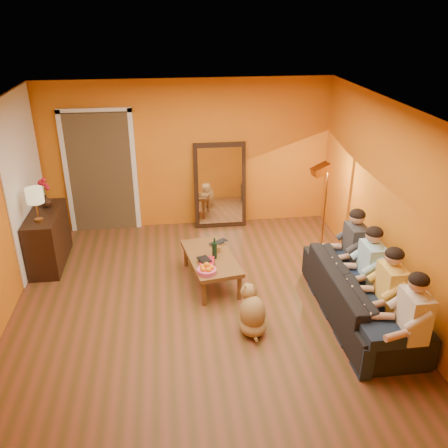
{
  "coord_description": "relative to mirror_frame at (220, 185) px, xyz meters",
  "views": [
    {
      "loc": [
        -0.38,
        -5.23,
        3.7
      ],
      "look_at": [
        0.35,
        0.5,
        1.0
      ],
      "focal_mm": 38.0,
      "sensor_mm": 36.0,
      "label": 1
    }
  ],
  "objects": [
    {
      "name": "room_shell",
      "position": [
        -0.55,
        -2.26,
        0.54
      ],
      "size": [
        5.0,
        5.5,
        2.6
      ],
      "color": "brown",
      "rests_on": "ground"
    },
    {
      "name": "white_accent",
      "position": [
        -3.04,
        -0.88,
        0.54
      ],
      "size": [
        0.02,
        1.9,
        2.58
      ],
      "primitive_type": "cube",
      "color": "white",
      "rests_on": "wall_left"
    },
    {
      "name": "doorway_recess",
      "position": [
        -2.05,
        0.2,
        0.29
      ],
      "size": [
        1.06,
        0.3,
        2.1
      ],
      "primitive_type": "cube",
      "color": "#3F2D19",
      "rests_on": "floor"
    },
    {
      "name": "door_jamb_left",
      "position": [
        -2.62,
        0.08,
        0.29
      ],
      "size": [
        0.08,
        0.06,
        2.2
      ],
      "primitive_type": "cube",
      "color": "white",
      "rests_on": "wall_back"
    },
    {
      "name": "door_jamb_right",
      "position": [
        -1.48,
        0.08,
        0.29
      ],
      "size": [
        0.08,
        0.06,
        2.2
      ],
      "primitive_type": "cube",
      "color": "white",
      "rests_on": "wall_back"
    },
    {
      "name": "door_header",
      "position": [
        -2.05,
        0.08,
        1.36
      ],
      "size": [
        1.22,
        0.06,
        0.08
      ],
      "primitive_type": "cube",
      "color": "white",
      "rests_on": "wall_back"
    },
    {
      "name": "mirror_frame",
      "position": [
        0.0,
        0.0,
        0.0
      ],
      "size": [
        0.92,
        0.27,
        1.51
      ],
      "primitive_type": "cube",
      "rotation": [
        -0.14,
        0.0,
        0.0
      ],
      "color": "black",
      "rests_on": "floor"
    },
    {
      "name": "mirror_glass",
      "position": [
        0.0,
        -0.04,
        0.0
      ],
      "size": [
        0.78,
        0.21,
        1.35
      ],
      "primitive_type": "cube",
      "rotation": [
        -0.14,
        0.0,
        0.0
      ],
      "color": "white",
      "rests_on": "mirror_frame"
    },
    {
      "name": "sideboard",
      "position": [
        -2.79,
        -1.08,
        -0.34
      ],
      "size": [
        0.44,
        1.18,
        0.85
      ],
      "primitive_type": "cube",
      "color": "black",
      "rests_on": "floor"
    },
    {
      "name": "table_lamp",
      "position": [
        -2.79,
        -1.38,
        0.34
      ],
      "size": [
        0.24,
        0.24,
        0.51
      ],
      "primitive_type": null,
      "color": "beige",
      "rests_on": "sideboard"
    },
    {
      "name": "sofa",
      "position": [
        1.45,
        -3.03,
        -0.43
      ],
      "size": [
        2.26,
        0.88,
        0.66
      ],
      "primitive_type": "imported",
      "rotation": [
        0.0,
        0.0,
        1.57
      ],
      "color": "black",
      "rests_on": "floor"
    },
    {
      "name": "coffee_table",
      "position": [
        -0.37,
        -1.95,
        -0.55
      ],
      "size": [
        0.82,
        1.31,
        0.42
      ],
      "primitive_type": null,
      "rotation": [
        0.0,
        0.0,
        0.17
      ],
      "color": "brown",
      "rests_on": "floor"
    },
    {
      "name": "floor_lamp",
      "position": [
        1.55,
        -1.16,
        -0.04
      ],
      "size": [
        0.34,
        0.3,
        1.44
      ],
      "primitive_type": null,
      "rotation": [
        0.0,
        0.0,
        0.2
      ],
      "color": "#AD7332",
      "rests_on": "floor"
    },
    {
      "name": "dog",
      "position": [
        0.02,
        -3.16,
        -0.45
      ],
      "size": [
        0.47,
        0.6,
        0.62
      ],
      "primitive_type": null,
      "rotation": [
        0.0,
        0.0,
        -0.28
      ],
      "color": "#AC8B4D",
      "rests_on": "floor"
    },
    {
      "name": "person_far_left",
      "position": [
        1.58,
        -4.03,
        -0.15
      ],
      "size": [
        0.7,
        0.44,
        1.22
      ],
      "primitive_type": null,
      "color": "beige",
      "rests_on": "sofa"
    },
    {
      "name": "person_mid_left",
      "position": [
        1.58,
        -3.48,
        -0.15
      ],
      "size": [
        0.7,
        0.44,
        1.22
      ],
      "primitive_type": null,
      "color": "gold",
      "rests_on": "sofa"
    },
    {
      "name": "person_mid_right",
      "position": [
        1.58,
        -2.93,
        -0.15
      ],
      "size": [
        0.7,
        0.44,
        1.22
      ],
      "primitive_type": null,
      "color": "#99CDED",
      "rests_on": "sofa"
    },
    {
      "name": "person_far_right",
      "position": [
        1.58,
        -2.38,
        -0.15
      ],
      "size": [
        0.7,
        0.44,
        1.22
      ],
      "primitive_type": null,
      "color": "#323338",
      "rests_on": "sofa"
    },
    {
      "name": "fruit_bowl",
      "position": [
        -0.47,
        -2.4,
        -0.26
      ],
      "size": [
        0.26,
        0.26,
        0.16
      ],
      "primitive_type": null,
      "color": "#DE4E80",
      "rests_on": "coffee_table"
    },
    {
      "name": "wine_bottle",
      "position": [
        -0.32,
        -2.0,
        -0.18
      ],
      "size": [
        0.07,
        0.07,
        0.31
      ],
      "primitive_type": "cylinder",
      "color": "black",
      "rests_on": "coffee_table"
    },
    {
      "name": "tumbler",
      "position": [
        -0.25,
        -1.83,
        -0.3
      ],
      "size": [
        0.11,
        0.11,
        0.09
      ],
      "primitive_type": "imported",
      "rotation": [
        0.0,
        0.0,
        -0.12
      ],
      "color": "#B27F3F",
      "rests_on": "coffee_table"
    },
    {
      "name": "laptop",
      "position": [
        -0.19,
        -1.6,
        -0.33
      ],
      "size": [
        0.36,
        0.32,
        0.02
      ],
      "primitive_type": "imported",
      "rotation": [
        0.0,
        0.0,
        0.58
      ],
      "color": "black",
      "rests_on": "coffee_table"
    },
    {
      "name": "book_lower",
      "position": [
        -0.55,
        -2.15,
        -0.33
      ],
      "size": [
        0.22,
        0.28,
        0.03
      ],
      "primitive_type": "imported",
      "rotation": [
        0.0,
        0.0,
        0.05
      ],
      "color": "black",
      "rests_on": "coffee_table"
    },
    {
      "name": "book_mid",
      "position": [
        -0.54,
        -2.14,
        -0.3
      ],
      "size": [
        0.24,
        0.3,
        0.02
      ],
      "primitive_type": "imported",
      "rotation": [
        0.0,
        0.0,
        -0.15
      ],
      "color": "#B51427",
      "rests_on": "book_lower"
    },
    {
      "name": "book_upper",
      "position": [
        -0.55,
        -2.16,
        -0.28
      ],
      "size": [
        0.21,
        0.24,
        0.02
      ],
      "primitive_type": "imported",
      "rotation": [
        0.0,
        0.0,
        0.37
      ],
      "color": "black",
      "rests_on": "book_mid"
    },
    {
      "name": "vase",
      "position": [
        -2.79,
        -0.83,
        0.18
      ],
      "size": [
        0.18,
        0.18,
        0.19
      ],
      "primitive_type": "imported",
      "color": "black",
      "rests_on": "sideboard"
    },
    {
      "name": "flowers",
      "position": [
        -2.79,
        -0.83,
        0.45
      ],
      "size": [
        0.17,
        0.17,
        0.48
      ],
      "primitive_type": null,
      "color": "#B51427",
      "rests_on": "vase"
    }
  ]
}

